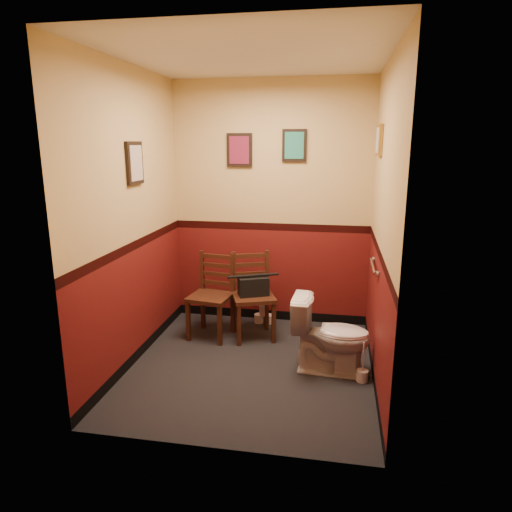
% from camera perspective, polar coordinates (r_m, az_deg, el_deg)
% --- Properties ---
extents(floor, '(2.20, 2.40, 0.00)m').
position_cam_1_polar(floor, '(4.38, -0.59, -13.60)').
color(floor, black).
rests_on(floor, ground).
extents(ceiling, '(2.20, 2.40, 0.00)m').
position_cam_1_polar(ceiling, '(3.94, -0.70, 23.80)').
color(ceiling, silver).
rests_on(ceiling, ground).
extents(wall_back, '(2.20, 0.00, 2.70)m').
position_cam_1_polar(wall_back, '(5.11, 1.88, 6.35)').
color(wall_back, '#5B1312').
rests_on(wall_back, ground).
extents(wall_front, '(2.20, 0.00, 2.70)m').
position_cam_1_polar(wall_front, '(2.80, -5.23, -0.09)').
color(wall_front, '#5B1312').
rests_on(wall_front, ground).
extents(wall_left, '(0.00, 2.40, 2.70)m').
position_cam_1_polar(wall_left, '(4.28, -15.30, 4.38)').
color(wall_left, '#5B1312').
rests_on(wall_left, ground).
extents(wall_right, '(0.00, 2.40, 2.70)m').
position_cam_1_polar(wall_right, '(3.89, 15.51, 3.44)').
color(wall_right, '#5B1312').
rests_on(wall_right, ground).
extents(grab_bar, '(0.05, 0.56, 0.06)m').
position_cam_1_polar(grab_bar, '(4.22, 14.45, -1.28)').
color(grab_bar, silver).
rests_on(grab_bar, wall_right).
extents(framed_print_back_a, '(0.28, 0.04, 0.36)m').
position_cam_1_polar(framed_print_back_a, '(5.11, -2.09, 13.09)').
color(framed_print_back_a, black).
rests_on(framed_print_back_a, wall_back).
extents(framed_print_back_b, '(0.26, 0.04, 0.34)m').
position_cam_1_polar(framed_print_back_b, '(5.02, 4.82, 13.61)').
color(framed_print_back_b, black).
rests_on(framed_print_back_b, wall_back).
extents(framed_print_left, '(0.04, 0.30, 0.38)m').
position_cam_1_polar(framed_print_left, '(4.31, -14.91, 11.16)').
color(framed_print_left, black).
rests_on(framed_print_left, wall_left).
extents(framed_print_right, '(0.04, 0.34, 0.28)m').
position_cam_1_polar(framed_print_right, '(4.43, 15.15, 13.80)').
color(framed_print_right, olive).
rests_on(framed_print_right, wall_right).
extents(toilet, '(0.73, 0.44, 0.69)m').
position_cam_1_polar(toilet, '(4.21, 9.33, -9.80)').
color(toilet, white).
rests_on(toilet, floor).
extents(toilet_brush, '(0.10, 0.10, 0.37)m').
position_cam_1_polar(toilet_brush, '(4.21, 13.14, -14.26)').
color(toilet_brush, silver).
rests_on(toilet_brush, floor).
extents(chair_left, '(0.47, 0.47, 0.89)m').
position_cam_1_polar(chair_left, '(4.89, -5.51, -4.94)').
color(chair_left, '#412013').
rests_on(chair_left, floor).
extents(chair_right, '(0.54, 0.54, 0.91)m').
position_cam_1_polar(chair_right, '(4.85, -0.41, -4.97)').
color(chair_right, '#412013').
rests_on(chair_right, floor).
extents(handbag, '(0.35, 0.27, 0.23)m').
position_cam_1_polar(handbag, '(4.77, -0.33, -3.78)').
color(handbag, black).
rests_on(handbag, chair_right).
extents(tp_stack, '(0.23, 0.14, 0.40)m').
position_cam_1_polar(tp_stack, '(5.27, 1.02, -6.65)').
color(tp_stack, silver).
rests_on(tp_stack, floor).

